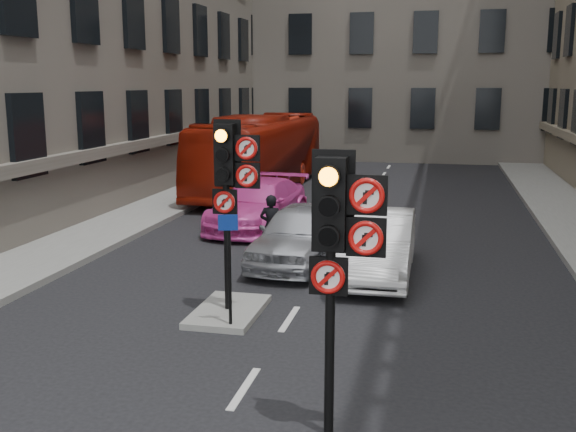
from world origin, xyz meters
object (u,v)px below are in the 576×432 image
at_px(signal_far, 230,174).
at_px(bus_red, 260,153).
at_px(car_pink, 258,204).
at_px(motorcycle, 344,265).
at_px(motorcyclist, 271,226).
at_px(car_white, 377,244).
at_px(signal_near, 338,235).
at_px(car_silver, 300,234).
at_px(info_sign, 229,254).

distance_m(signal_far, bus_red, 15.09).
distance_m(signal_far, car_pink, 8.19).
xyz_separation_m(motorcycle, motorcyclist, (-2.13, 2.05, 0.33)).
bearing_deg(signal_far, car_white, 53.48).
height_order(car_pink, motorcycle, car_pink).
xyz_separation_m(signal_near, motorcycle, (-0.80, 6.29, -2.10)).
bearing_deg(bus_red, car_silver, -68.60).
relative_size(signal_far, motorcyclist, 2.22).
bearing_deg(car_pink, bus_red, 110.53).
distance_m(motorcycle, info_sign, 3.61).
height_order(car_white, car_pink, car_white).
bearing_deg(car_pink, motorcyclist, -63.78).
bearing_deg(signal_near, car_pink, 109.61).
height_order(car_white, motorcyclist, motorcyclist).
relative_size(car_silver, info_sign, 2.17).
bearing_deg(car_white, car_pink, 131.34).
bearing_deg(motorcyclist, signal_near, 109.79).
bearing_deg(car_pink, info_sign, -72.10).
bearing_deg(motorcyclist, signal_far, 94.80).
relative_size(motorcycle, info_sign, 0.80).
xyz_separation_m(bus_red, info_sign, (3.59, -15.47, -0.14)).
bearing_deg(motorcyclist, bus_red, -73.10).
height_order(bus_red, motorcyclist, bus_red).
relative_size(signal_near, car_silver, 0.83).
height_order(car_white, info_sign, info_sign).
bearing_deg(info_sign, signal_near, -67.23).
bearing_deg(motorcycle, motorcyclist, 127.74).
height_order(signal_near, car_silver, signal_near).
relative_size(signal_far, car_silver, 0.83).
height_order(car_pink, info_sign, info_sign).
height_order(car_silver, car_pink, car_silver).
bearing_deg(motorcycle, car_white, 49.18).
height_order(motorcycle, info_sign, info_sign).
bearing_deg(car_white, motorcycle, -122.96).
bearing_deg(signal_far, motorcycle, 51.86).
relative_size(signal_near, signal_far, 1.00).
xyz_separation_m(car_white, info_sign, (-2.22, -4.09, 0.67)).
bearing_deg(info_sign, car_white, 47.53).
distance_m(car_white, car_pink, 6.04).
height_order(signal_far, bus_red, signal_far).
height_order(car_silver, motorcycle, car_silver).
xyz_separation_m(car_white, bus_red, (-5.81, 11.38, 0.81)).
distance_m(car_silver, motorcyclist, 0.93).
relative_size(car_pink, motorcyclist, 3.08).
bearing_deg(car_white, bus_red, 116.57).
bearing_deg(signal_near, car_white, 91.34).
bearing_deg(bus_red, signal_far, -75.53).
distance_m(signal_near, bus_red, 19.62).
height_order(signal_far, motorcycle, signal_far).
height_order(motorcyclist, info_sign, info_sign).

